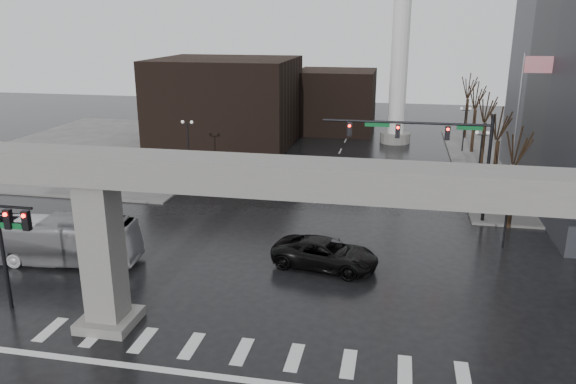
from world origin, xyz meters
name	(u,v)px	position (x,y,z in m)	size (l,w,h in m)	color
ground	(248,340)	(0.00, 0.00, 0.00)	(160.00, 160.00, 0.00)	black
sidewalk_nw	(112,148)	(-26.00, 36.00, 0.07)	(28.00, 36.00, 0.15)	slate
elevated_guideway	(273,202)	(1.26, 0.00, 6.88)	(48.00, 2.60, 8.70)	gray
building_far_left	(226,101)	(-14.00, 42.00, 5.00)	(16.00, 14.00, 10.00)	black
building_far_mid	(336,101)	(-2.00, 52.00, 4.00)	(10.00, 10.00, 8.00)	black
smokestack	(401,28)	(6.00, 46.00, 13.35)	(3.60, 3.60, 30.00)	silver
signal_mast_arm	(435,143)	(8.99, 18.80, 5.83)	(12.12, 0.43, 8.00)	black
signal_left_pole	(10,236)	(-12.25, 0.50, 4.07)	(2.30, 0.30, 6.00)	black
flagpole_assembly	(522,115)	(15.29, 22.00, 7.53)	(2.06, 0.12, 12.00)	silver
lamp_right_0	(509,197)	(13.50, 14.00, 3.47)	(1.22, 0.32, 5.11)	black
lamp_right_1	(481,149)	(13.50, 28.00, 3.47)	(1.22, 0.32, 5.11)	black
lamp_right_2	(465,122)	(13.50, 42.00, 3.47)	(1.22, 0.32, 5.11)	black
lamp_left_0	(118,175)	(-13.50, 14.00, 3.47)	(1.22, 0.32, 5.11)	black
lamp_left_1	(188,137)	(-13.50, 28.00, 3.47)	(1.22, 0.32, 5.11)	black
lamp_left_2	(230,114)	(-13.50, 42.00, 3.47)	(1.22, 0.32, 5.11)	black
tree_right_0	(513,190)	(14.53, 18.02, 2.79)	(1.09, 1.58, 7.50)	black
tree_right_1	(496,162)	(14.53, 26.02, 2.85)	(1.09, 1.61, 7.67)	black
tree_right_2	(483,142)	(14.53, 34.02, 2.91)	(1.10, 1.63, 7.85)	black
tree_right_3	(474,127)	(14.53, 42.02, 2.98)	(1.11, 1.66, 8.02)	black
tree_right_4	(467,114)	(14.53, 50.02, 3.04)	(1.12, 1.69, 8.19)	black
pickup_truck	(325,254)	(2.47, 8.68, 0.88)	(2.92, 6.34, 1.76)	black
city_bus	(53,240)	(-13.95, 6.21, 1.46)	(2.45, 10.49, 2.92)	#9B9A9F
far_car	(294,180)	(-2.41, 24.37, 0.79)	(1.86, 4.63, 1.58)	black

